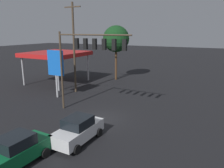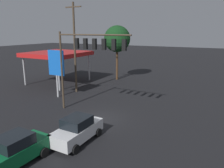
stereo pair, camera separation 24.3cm
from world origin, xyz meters
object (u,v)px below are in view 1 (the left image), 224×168
Objects in this scene: traffic_signal_assembly at (88,51)px; price_sign at (56,65)px; sedan_far at (16,151)px; sedan_waiting at (78,130)px; street_tree at (116,39)px; utility_pole at (74,47)px.

traffic_signal_assembly is 7.52m from price_sign.
sedan_far is (-0.81, 9.35, -5.29)m from traffic_signal_assembly.
sedan_waiting is at bearing 160.50° from sedan_far.
sedan_waiting is at bearing 109.17° from street_tree.
street_tree is (-1.35, -9.51, 0.68)m from utility_pole.
price_sign is (0.56, 3.02, -2.00)m from utility_pole.
utility_pole is 1.29× the size of street_tree.
price_sign is at bearing 81.33° from street_tree.
sedan_waiting is at bearing 138.44° from price_sign.
utility_pole reaches higher than sedan_waiting.
utility_pole is at bearing -153.63° from sedan_far.
traffic_signal_assembly is 10.78m from sedan_far.
street_tree is at bearing -160.23° from sedan_waiting.
utility_pole is 9.63m from street_tree.
street_tree reaches higher than traffic_signal_assembly.
street_tree reaches higher than sedan_waiting.
street_tree is (4.72, -15.32, 0.51)m from traffic_signal_assembly.
sedan_far is at bearing 114.40° from utility_pole.
street_tree is at bearing -98.67° from price_sign.
sedan_far is (-7.44, 12.15, -3.11)m from price_sign.
traffic_signal_assembly reaches higher than sedan_far.
price_sign is at bearing -146.55° from sedan_far.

